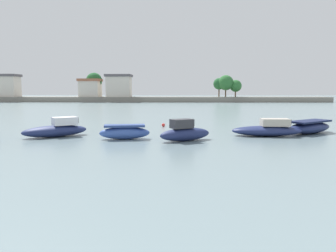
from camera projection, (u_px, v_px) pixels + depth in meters
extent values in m
ellipsoid|color=navy|center=(55.00, 131.00, 24.21)|extent=(4.87, 4.04, 0.87)
cube|color=silver|center=(65.00, 121.00, 24.52)|extent=(2.11, 1.97, 0.60)
cube|color=black|center=(76.00, 120.00, 24.99)|extent=(0.67, 0.92, 0.42)
ellipsoid|color=#3856A8|center=(125.00, 133.00, 23.05)|extent=(3.75, 1.69, 0.89)
cube|color=navy|center=(125.00, 126.00, 22.99)|extent=(3.00, 1.39, 0.16)
ellipsoid|color=navy|center=(185.00, 134.00, 22.31)|extent=(4.01, 2.96, 0.91)
cube|color=#333338|center=(182.00, 124.00, 22.09)|extent=(1.73, 1.50, 0.62)
cube|color=black|center=(191.00, 122.00, 22.42)|extent=(0.46, 0.74, 0.44)
ellipsoid|color=navy|center=(267.00, 131.00, 24.65)|extent=(5.38, 1.97, 0.78)
cube|color=#BCB2A3|center=(275.00, 122.00, 24.55)|extent=(2.10, 1.17, 0.56)
cube|color=black|center=(289.00, 122.00, 24.50)|extent=(0.10, 1.02, 0.39)
ellipsoid|color=navy|center=(309.00, 128.00, 26.10)|extent=(5.11, 4.34, 0.91)
cube|color=#161E41|center=(310.00, 121.00, 26.04)|extent=(4.13, 3.54, 0.14)
sphere|color=red|center=(163.00, 125.00, 30.81)|extent=(0.33, 0.33, 0.33)
cube|color=gray|center=(136.00, 99.00, 93.10)|extent=(110.37, 7.49, 1.47)
cube|color=beige|center=(6.00, 87.00, 93.45)|extent=(6.96, 4.74, 5.85)
cube|color=#565156|center=(5.00, 75.00, 93.08)|extent=(7.66, 5.22, 0.70)
cube|color=beige|center=(90.00, 89.00, 92.98)|extent=(5.62, 5.44, 4.49)
cube|color=#995B42|center=(90.00, 80.00, 92.68)|extent=(6.18, 5.98, 0.70)
cube|color=beige|center=(119.00, 87.00, 92.43)|extent=(6.65, 5.78, 5.73)
cube|color=#565156|center=(119.00, 76.00, 92.06)|extent=(7.32, 6.35, 0.70)
cylinder|color=brown|center=(235.00, 94.00, 92.03)|extent=(0.36, 0.36, 1.77)
sphere|color=#2D6B33|center=(236.00, 86.00, 91.78)|extent=(3.44, 3.44, 3.44)
cylinder|color=brown|center=(219.00, 93.00, 92.92)|extent=(0.36, 0.36, 2.41)
sphere|color=#235B2D|center=(219.00, 84.00, 92.63)|extent=(3.35, 3.35, 3.35)
cylinder|color=brown|center=(226.00, 93.00, 91.93)|extent=(0.36, 0.36, 2.31)
sphere|color=#2D6B33|center=(226.00, 83.00, 91.60)|extent=(4.33, 4.33, 4.33)
cylinder|color=brown|center=(94.00, 92.00, 94.37)|extent=(0.36, 0.36, 2.85)
sphere|color=#235B2D|center=(94.00, 81.00, 93.99)|extent=(4.65, 4.65, 4.65)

